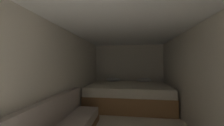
{
  "coord_description": "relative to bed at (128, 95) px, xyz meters",
  "views": [
    {
      "loc": [
        0.07,
        -0.4,
        1.37
      ],
      "look_at": [
        -0.34,
        2.57,
        1.39
      ],
      "focal_mm": 21.11,
      "sensor_mm": 36.0,
      "label": 1
    }
  ],
  "objects": [
    {
      "name": "ceiling_slab",
      "position": [
        0.0,
        -1.83,
        1.79
      ],
      "size": [
        2.76,
        5.49,
        0.05
      ],
      "primitive_type": "cube",
      "color": "white",
      "rests_on": "wall_left"
    },
    {
      "name": "wall_right",
      "position": [
        1.35,
        -1.83,
        0.7
      ],
      "size": [
        0.05,
        5.49,
        2.12
      ],
      "primitive_type": "cube",
      "color": "beige",
      "rests_on": "ground"
    },
    {
      "name": "bed",
      "position": [
        0.0,
        0.0,
        0.0
      ],
      "size": [
        2.54,
        1.75,
        0.84
      ],
      "color": "olive",
      "rests_on": "ground"
    },
    {
      "name": "wall_left",
      "position": [
        -1.35,
        -1.83,
        0.7
      ],
      "size": [
        0.05,
        5.49,
        2.12
      ],
      "primitive_type": "cube",
      "color": "beige",
      "rests_on": "ground"
    },
    {
      "name": "wall_back",
      "position": [
        0.0,
        0.94,
        0.7
      ],
      "size": [
        2.76,
        0.05,
        2.12
      ],
      "primitive_type": "cube",
      "color": "beige",
      "rests_on": "ground"
    }
  ]
}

